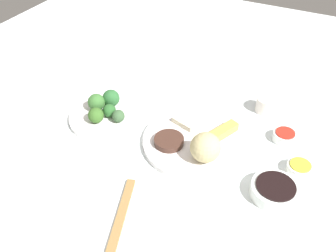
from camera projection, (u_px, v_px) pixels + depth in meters
name	position (u px, v px, depth m)	size (l,w,h in m)	color
tabletop	(198.00, 154.00, 0.98)	(2.20, 2.20, 0.02)	white
main_plate	(196.00, 141.00, 0.99)	(0.29, 0.29, 0.02)	white
rice_scoop	(205.00, 147.00, 0.90)	(0.08, 0.08, 0.08)	#C6B67E
spring_roll	(223.00, 132.00, 0.99)	(0.10, 0.03, 0.02)	gold
crab_rangoon_wonton	(189.00, 120.00, 1.04)	(0.07, 0.07, 0.02)	beige
stir_fry_heap	(169.00, 141.00, 0.97)	(0.08, 0.08, 0.02)	#442A21
broccoli_plate	(107.00, 116.00, 1.08)	(0.22, 0.22, 0.01)	white
broccoli_floret_0	(109.00, 110.00, 1.05)	(0.04, 0.04, 0.04)	#295D28
broccoli_floret_1	(96.00, 115.00, 1.03)	(0.05, 0.05, 0.05)	#386525
broccoli_floret_2	(96.00, 102.00, 1.07)	(0.05, 0.05, 0.05)	#3C7033
broccoli_floret_3	(111.00, 98.00, 1.09)	(0.05, 0.05, 0.05)	#2B6431
broccoli_floret_4	(118.00, 117.00, 1.03)	(0.04, 0.04, 0.04)	#3A5C37
soy_sauce_bowl	(275.00, 191.00, 0.85)	(0.11, 0.11, 0.03)	white
soy_sauce_bowl_liquid	(276.00, 186.00, 0.84)	(0.09, 0.09, 0.00)	black
sauce_ramekin_sweet_and_sour	(284.00, 137.00, 1.00)	(0.06, 0.06, 0.02)	white
sauce_ramekin_sweet_and_sour_liquid	(286.00, 133.00, 0.99)	(0.05, 0.05, 0.00)	red
sauce_ramekin_hot_mustard	(299.00, 169.00, 0.90)	(0.06, 0.06, 0.02)	white
sauce_ramekin_hot_mustard_liquid	(301.00, 165.00, 0.90)	(0.05, 0.05, 0.00)	yellow
teacup	(266.00, 105.00, 1.09)	(0.06, 0.06, 0.05)	white
chopsticks_pair	(121.00, 217.00, 0.80)	(0.22, 0.02, 0.01)	#9F7742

